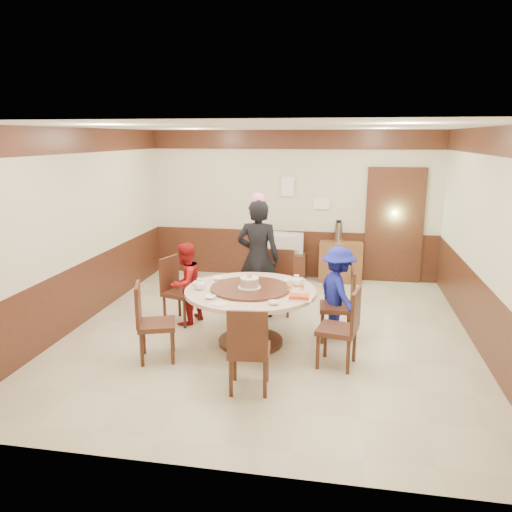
% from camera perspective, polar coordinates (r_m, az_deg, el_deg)
% --- Properties ---
extents(room, '(6.00, 6.04, 2.84)m').
position_cam_1_polar(room, '(6.76, 1.59, -0.20)').
color(room, beige).
rests_on(room, ground).
extents(banquet_table, '(1.71, 1.71, 0.78)m').
position_cam_1_polar(banquet_table, '(6.54, -0.62, -5.64)').
color(banquet_table, '#442115').
rests_on(banquet_table, ground).
extents(chair_0, '(0.47, 0.46, 0.97)m').
position_cam_1_polar(chair_0, '(6.85, 9.32, -6.96)').
color(chair_0, '#442115').
rests_on(chair_0, ground).
extents(chair_1, '(0.45, 0.46, 0.97)m').
position_cam_1_polar(chair_1, '(7.76, 2.57, -4.32)').
color(chair_1, '#442115').
rests_on(chair_1, ground).
extents(chair_2, '(0.56, 0.55, 0.97)m').
position_cam_1_polar(chair_2, '(7.45, -8.63, -5.23)').
color(chair_2, '#442115').
rests_on(chair_2, ground).
extents(chair_3, '(0.56, 0.56, 0.97)m').
position_cam_1_polar(chair_3, '(6.29, -11.42, -8.94)').
color(chair_3, '#442115').
rests_on(chair_3, ground).
extents(chair_4, '(0.48, 0.49, 0.97)m').
position_cam_1_polar(chair_4, '(5.47, -0.79, -12.21)').
color(chair_4, '#442115').
rests_on(chair_4, ground).
extents(chair_5, '(0.53, 0.52, 0.97)m').
position_cam_1_polar(chair_5, '(6.09, 9.41, -9.62)').
color(chair_5, '#442115').
rests_on(chair_5, ground).
extents(person_standing, '(0.67, 0.45, 1.79)m').
position_cam_1_polar(person_standing, '(7.50, 0.25, -0.26)').
color(person_standing, black).
rests_on(person_standing, ground).
extents(person_red, '(0.63, 0.71, 1.20)m').
position_cam_1_polar(person_red, '(7.32, -8.07, -3.14)').
color(person_red, '#A21517').
rests_on(person_red, ground).
extents(person_blue, '(0.80, 0.94, 1.26)m').
position_cam_1_polar(person_blue, '(6.84, 9.36, -4.12)').
color(person_blue, '#182099').
rests_on(person_blue, ground).
extents(birthday_cake, '(0.30, 0.30, 0.20)m').
position_cam_1_polar(birthday_cake, '(6.42, -0.76, -3.05)').
color(birthday_cake, white).
rests_on(birthday_cake, banquet_table).
extents(teapot_left, '(0.17, 0.15, 0.13)m').
position_cam_1_polar(teapot_left, '(6.49, -6.46, -3.31)').
color(teapot_left, white).
rests_on(teapot_left, banquet_table).
extents(teapot_right, '(0.17, 0.15, 0.13)m').
position_cam_1_polar(teapot_right, '(6.64, 4.64, -2.90)').
color(teapot_right, white).
rests_on(teapot_right, banquet_table).
extents(bowl_0, '(0.15, 0.15, 0.04)m').
position_cam_1_polar(bowl_0, '(6.91, -4.29, -2.60)').
color(bowl_0, white).
rests_on(bowl_0, banquet_table).
extents(bowl_1, '(0.13, 0.13, 0.04)m').
position_cam_1_polar(bowl_1, '(5.91, 2.01, -5.36)').
color(bowl_1, white).
rests_on(bowl_1, banquet_table).
extents(bowl_2, '(0.14, 0.14, 0.03)m').
position_cam_1_polar(bowl_2, '(6.13, -5.26, -4.72)').
color(bowl_2, white).
rests_on(bowl_2, banquet_table).
extents(bowl_3, '(0.12, 0.12, 0.04)m').
position_cam_1_polar(bowl_3, '(6.24, 5.10, -4.38)').
color(bowl_3, white).
rests_on(bowl_3, banquet_table).
extents(bowl_4, '(0.16, 0.16, 0.04)m').
position_cam_1_polar(bowl_4, '(6.71, -6.54, -3.13)').
color(bowl_4, white).
rests_on(bowl_4, banquet_table).
extents(saucer_near, '(0.18, 0.18, 0.01)m').
position_cam_1_polar(saucer_near, '(5.92, -4.19, -5.48)').
color(saucer_near, white).
rests_on(saucer_near, banquet_table).
extents(saucer_far, '(0.18, 0.18, 0.01)m').
position_cam_1_polar(saucer_far, '(6.88, 3.84, -2.75)').
color(saucer_far, white).
rests_on(saucer_far, banquet_table).
extents(shrimp_platter, '(0.30, 0.20, 0.06)m').
position_cam_1_polar(shrimp_platter, '(6.08, 4.94, -4.77)').
color(shrimp_platter, white).
rests_on(shrimp_platter, banquet_table).
extents(bottle_0, '(0.06, 0.06, 0.16)m').
position_cam_1_polar(bottle_0, '(6.33, 3.82, -3.50)').
color(bottle_0, silver).
rests_on(bottle_0, banquet_table).
extents(bottle_1, '(0.06, 0.06, 0.16)m').
position_cam_1_polar(bottle_1, '(6.40, 5.27, -3.35)').
color(bottle_1, silver).
rests_on(bottle_1, banquet_table).
extents(tv_stand, '(0.85, 0.45, 0.50)m').
position_cam_1_polar(tv_stand, '(9.61, 3.19, -1.17)').
color(tv_stand, '#442115').
rests_on(tv_stand, ground).
extents(television, '(0.72, 0.21, 0.41)m').
position_cam_1_polar(television, '(9.50, 3.23, 1.49)').
color(television, gray).
rests_on(television, tv_stand).
extents(side_cabinet, '(0.80, 0.40, 0.75)m').
position_cam_1_polar(side_cabinet, '(9.54, 9.65, -0.67)').
color(side_cabinet, brown).
rests_on(side_cabinet, ground).
extents(thermos, '(0.15, 0.15, 0.38)m').
position_cam_1_polar(thermos, '(9.42, 9.41, 2.68)').
color(thermos, silver).
rests_on(thermos, side_cabinet).
extents(notice_left, '(0.25, 0.00, 0.35)m').
position_cam_1_polar(notice_left, '(9.54, 3.62, 7.89)').
color(notice_left, white).
rests_on(notice_left, room).
extents(notice_right, '(0.30, 0.00, 0.22)m').
position_cam_1_polar(notice_right, '(9.52, 7.50, 5.97)').
color(notice_right, white).
rests_on(notice_right, room).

